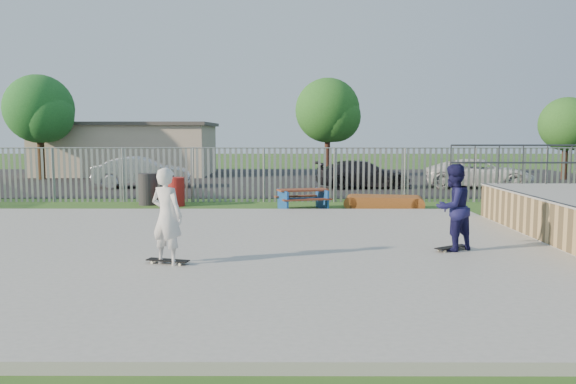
{
  "coord_description": "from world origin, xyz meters",
  "views": [
    {
      "loc": [
        1.96,
        -11.61,
        2.51
      ],
      "look_at": [
        1.91,
        2.0,
        1.1
      ],
      "focal_mm": 35.0,
      "sensor_mm": 36.0,
      "label": 1
    }
  ],
  "objects_px": {
    "picnic_table": "(303,199)",
    "car_silver": "(142,172)",
    "skater_white": "(167,216)",
    "car_white": "(480,173)",
    "trash_bin_grey": "(148,189)",
    "car_dark": "(363,174)",
    "tree_mid": "(328,111)",
    "tree_right": "(566,124)",
    "funbox": "(384,203)",
    "trash_bin_red": "(176,192)",
    "skater_navy": "(453,207)",
    "tree_left": "(39,109)"
  },
  "relations": [
    {
      "from": "tree_right",
      "to": "skater_navy",
      "type": "xyz_separation_m",
      "value": [
        -11.79,
        -19.56,
        -2.0
      ]
    },
    {
      "from": "trash_bin_red",
      "to": "trash_bin_grey",
      "type": "xyz_separation_m",
      "value": [
        -1.06,
        0.35,
        0.06
      ]
    },
    {
      "from": "trash_bin_grey",
      "to": "tree_left",
      "type": "relative_size",
      "value": 0.2
    },
    {
      "from": "funbox",
      "to": "car_white",
      "type": "relative_size",
      "value": 0.49
    },
    {
      "from": "tree_mid",
      "to": "car_dark",
      "type": "bearing_deg",
      "value": -79.71
    },
    {
      "from": "funbox",
      "to": "car_dark",
      "type": "bearing_deg",
      "value": 97.81
    },
    {
      "from": "tree_left",
      "to": "tree_mid",
      "type": "xyz_separation_m",
      "value": [
        15.82,
        1.72,
        -0.01
      ]
    },
    {
      "from": "skater_white",
      "to": "car_white",
      "type": "bearing_deg",
      "value": -98.76
    },
    {
      "from": "picnic_table",
      "to": "trash_bin_red",
      "type": "bearing_deg",
      "value": 152.6
    },
    {
      "from": "picnic_table",
      "to": "trash_bin_red",
      "type": "xyz_separation_m",
      "value": [
        -4.41,
        0.97,
        0.15
      ]
    },
    {
      "from": "car_silver",
      "to": "skater_navy",
      "type": "distance_m",
      "value": 17.94
    },
    {
      "from": "tree_mid",
      "to": "skater_white",
      "type": "distance_m",
      "value": 23.02
    },
    {
      "from": "trash_bin_red",
      "to": "skater_white",
      "type": "relative_size",
      "value": 0.57
    },
    {
      "from": "car_silver",
      "to": "car_dark",
      "type": "xyz_separation_m",
      "value": [
        10.25,
        -0.19,
        -0.08
      ]
    },
    {
      "from": "car_silver",
      "to": "tree_right",
      "type": "bearing_deg",
      "value": -84.54
    },
    {
      "from": "car_dark",
      "to": "skater_white",
      "type": "relative_size",
      "value": 2.49
    },
    {
      "from": "car_dark",
      "to": "tree_mid",
      "type": "xyz_separation_m",
      "value": [
        -1.2,
        6.63,
        3.19
      ]
    },
    {
      "from": "car_white",
      "to": "skater_white",
      "type": "height_order",
      "value": "skater_white"
    },
    {
      "from": "picnic_table",
      "to": "funbox",
      "type": "distance_m",
      "value": 2.74
    },
    {
      "from": "tree_right",
      "to": "funbox",
      "type": "bearing_deg",
      "value": -134.48
    },
    {
      "from": "tree_mid",
      "to": "funbox",
      "type": "bearing_deg",
      "value": -85.9
    },
    {
      "from": "picnic_table",
      "to": "tree_mid",
      "type": "height_order",
      "value": "tree_mid"
    },
    {
      "from": "car_silver",
      "to": "car_white",
      "type": "bearing_deg",
      "value": -97.28
    },
    {
      "from": "trash_bin_grey",
      "to": "car_dark",
      "type": "height_order",
      "value": "car_dark"
    },
    {
      "from": "tree_right",
      "to": "car_white",
      "type": "bearing_deg",
      "value": -142.08
    },
    {
      "from": "funbox",
      "to": "skater_navy",
      "type": "bearing_deg",
      "value": -79.37
    },
    {
      "from": "picnic_table",
      "to": "skater_navy",
      "type": "distance_m",
      "value": 7.82
    },
    {
      "from": "skater_white",
      "to": "car_dark",
      "type": "bearing_deg",
      "value": -83.52
    },
    {
      "from": "trash_bin_grey",
      "to": "skater_white",
      "type": "bearing_deg",
      "value": -73.93
    },
    {
      "from": "picnic_table",
      "to": "car_white",
      "type": "height_order",
      "value": "car_white"
    },
    {
      "from": "tree_right",
      "to": "picnic_table",
      "type": "bearing_deg",
      "value": -139.96
    },
    {
      "from": "picnic_table",
      "to": "car_silver",
      "type": "distance_m",
      "value": 10.5
    },
    {
      "from": "funbox",
      "to": "trash_bin_red",
      "type": "xyz_separation_m",
      "value": [
        -7.14,
        0.8,
        0.28
      ]
    },
    {
      "from": "skater_white",
      "to": "trash_bin_grey",
      "type": "bearing_deg",
      "value": -47.9
    },
    {
      "from": "car_white",
      "to": "skater_navy",
      "type": "bearing_deg",
      "value": 172.67
    },
    {
      "from": "tree_mid",
      "to": "tree_right",
      "type": "relative_size",
      "value": 1.27
    },
    {
      "from": "tree_left",
      "to": "tree_right",
      "type": "xyz_separation_m",
      "value": [
        28.74,
        0.07,
        -0.82
      ]
    },
    {
      "from": "trash_bin_red",
      "to": "picnic_table",
      "type": "bearing_deg",
      "value": -12.39
    },
    {
      "from": "skater_navy",
      "to": "skater_white",
      "type": "xyz_separation_m",
      "value": [
        -5.53,
        -1.21,
        0.0
      ]
    },
    {
      "from": "tree_left",
      "to": "tree_right",
      "type": "relative_size",
      "value": 1.27
    },
    {
      "from": "car_silver",
      "to": "picnic_table",
      "type": "bearing_deg",
      "value": -142.7
    },
    {
      "from": "car_silver",
      "to": "car_white",
      "type": "distance_m",
      "value": 15.66
    },
    {
      "from": "trash_bin_red",
      "to": "skater_white",
      "type": "height_order",
      "value": "skater_white"
    },
    {
      "from": "trash_bin_grey",
      "to": "car_dark",
      "type": "xyz_separation_m",
      "value": [
        8.42,
        6.02,
        0.1
      ]
    },
    {
      "from": "trash_bin_red",
      "to": "trash_bin_grey",
      "type": "bearing_deg",
      "value": 161.91
    },
    {
      "from": "picnic_table",
      "to": "trash_bin_red",
      "type": "distance_m",
      "value": 4.52
    },
    {
      "from": "funbox",
      "to": "car_silver",
      "type": "relative_size",
      "value": 0.54
    },
    {
      "from": "car_white",
      "to": "skater_white",
      "type": "bearing_deg",
      "value": 158.41
    },
    {
      "from": "picnic_table",
      "to": "skater_navy",
      "type": "bearing_deg",
      "value": -83.36
    },
    {
      "from": "trash_bin_grey",
      "to": "skater_navy",
      "type": "distance_m",
      "value": 11.96
    }
  ]
}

